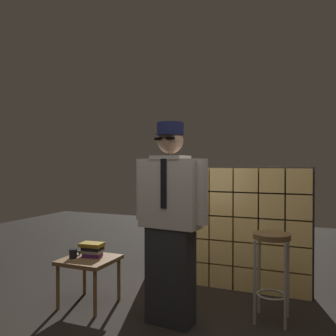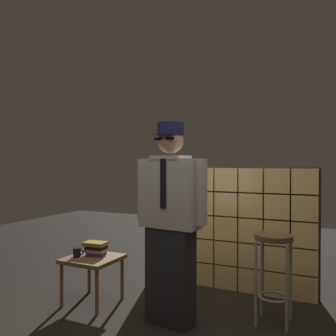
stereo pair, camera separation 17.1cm
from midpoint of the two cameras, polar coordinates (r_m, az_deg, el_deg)
glass_block_wall at (r=4.26m, az=10.57°, el=-9.49°), size 2.01×0.10×1.44m
standing_person at (r=3.25m, az=1.93°, el=-8.21°), size 0.73×0.34×1.83m
bar_stool at (r=3.48m, az=17.99°, el=-13.50°), size 0.34×0.34×0.81m
side_table at (r=3.89m, az=-10.73°, el=-14.73°), size 0.52×0.52×0.48m
book_stack at (r=3.91m, az=-10.26°, el=-12.56°), size 0.25×0.19×0.14m
coffee_mug at (r=3.89m, az=-13.12°, el=-13.06°), size 0.13×0.08×0.09m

